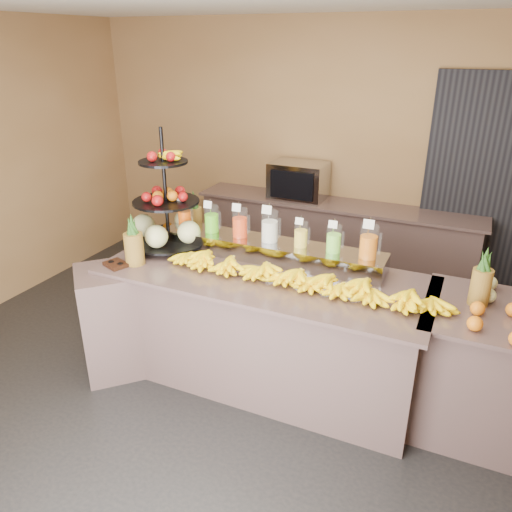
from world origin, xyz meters
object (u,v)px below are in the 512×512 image
Objects in this scene: banana_heap at (297,274)px; right_fruit_pile at (505,309)px; oven_warmer at (299,181)px; fruit_stand at (172,218)px; pitcher_tray at (269,250)px; condiment_caddy at (116,264)px.

right_fruit_pile is at bearing 2.24° from banana_heap.
fruit_stand is at bearing -105.11° from oven_warmer.
pitcher_tray is 1.86× the size of fruit_stand.
pitcher_tray is 1.21m from condiment_caddy.
pitcher_tray is 3.08× the size of oven_warmer.
oven_warmer is at bearing 73.80° from condiment_caddy.
right_fruit_pile is (2.74, 0.34, 0.07)m from condiment_caddy.
right_fruit_pile is (1.71, -0.29, 0.01)m from pitcher_tray.
fruit_stand is at bearing 175.58° from right_fruit_pile.
right_fruit_pile is at bearing -9.48° from pitcher_tray.
pitcher_tray is 0.86× the size of banana_heap.
fruit_stand reaches higher than right_fruit_pile.
condiment_caddy is at bearing -148.62° from pitcher_tray.
right_fruit_pile is (1.35, 0.05, 0.00)m from banana_heap.
pitcher_tray is 0.49m from banana_heap.
fruit_stand is 5.51× the size of condiment_caddy.
fruit_stand reaches higher than banana_heap.
condiment_caddy is at bearing -107.66° from fruit_stand.
banana_heap is 4.48× the size of right_fruit_pile.
banana_heap is (0.36, -0.34, 0.00)m from pitcher_tray.
oven_warmer reaches higher than right_fruit_pile.
oven_warmer is at bearing 102.25° from pitcher_tray.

